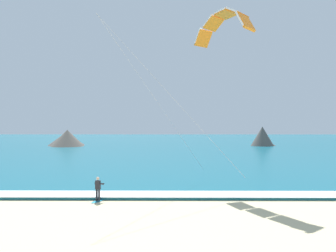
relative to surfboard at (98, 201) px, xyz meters
name	(u,v)px	position (x,y,z in m)	size (l,w,h in m)	color
sea	(164,144)	(3.57, 60.35, 0.07)	(200.00, 120.00, 0.20)	#146075
surf_foam	(151,194)	(3.57, 1.35, 0.19)	(200.00, 2.23, 0.04)	white
surfboard	(98,201)	(0.00, 0.00, 0.00)	(0.96, 1.46, 0.09)	#239EC6
kitesurfer	(98,188)	(0.01, 0.02, 0.91)	(0.65, 0.65, 1.69)	#232328
kite_primary	(223,23)	(9.38, 5.11, 13.67)	(11.61, 7.92, 13.52)	orange
headland_right	(263,138)	(25.44, 52.50, 1.78)	(6.15, 6.59, 4.44)	#56514C
headland_left	(67,139)	(-17.77, 51.90, 1.71)	(8.95, 10.50, 3.76)	#56514C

